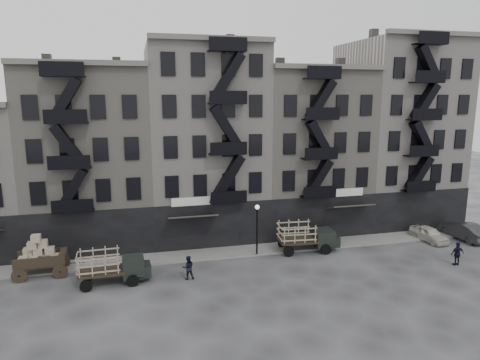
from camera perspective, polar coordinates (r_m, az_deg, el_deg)
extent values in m
plane|color=#38383A|center=(32.44, -1.66, -12.13)|extent=(140.00, 140.00, 0.00)
cube|color=slate|center=(35.81, -2.95, -9.69)|extent=(55.00, 2.50, 0.15)
cube|color=gray|center=(39.66, -19.19, 2.86)|extent=(10.00, 10.00, 15.00)
cube|color=black|center=(36.05, -19.31, -6.95)|extent=(10.00, 0.35, 4.00)
cube|color=#595651|center=(34.24, -20.83, 14.45)|extent=(10.00, 0.50, 0.40)
cube|color=#4C4744|center=(39.78, -24.40, 14.23)|extent=(0.70, 0.70, 1.20)
cube|color=#4C4744|center=(39.22, -16.22, 14.83)|extent=(0.70, 0.70, 1.20)
cube|color=#B0A9A2|center=(39.84, -4.78, 4.93)|extent=(10.00, 10.00, 17.00)
cube|color=black|center=(36.38, -3.37, -6.14)|extent=(10.00, 0.35, 4.00)
cube|color=#595651|center=(34.78, -3.61, 18.39)|extent=(10.00, 0.50, 0.40)
cube|color=#4C4744|center=(39.51, -9.53, 18.00)|extent=(0.70, 0.70, 1.20)
cube|color=#4C4744|center=(40.33, -1.31, 18.00)|extent=(0.70, 0.70, 1.20)
cube|color=gray|center=(42.67, 8.65, 3.92)|extent=(10.00, 10.00, 15.00)
cube|color=black|center=(39.34, 11.16, -4.99)|extent=(10.00, 0.35, 4.00)
cube|color=#595651|center=(37.69, 12.08, 14.57)|extent=(10.00, 0.50, 0.40)
cube|color=#4C4744|center=(41.36, 5.02, 15.02)|extent=(0.70, 0.70, 1.20)
cube|color=#4C4744|center=(43.43, 12.14, 14.64)|extent=(0.70, 0.70, 1.20)
cube|color=#B0A9A2|center=(47.23, 20.06, 5.90)|extent=(10.00, 10.00, 18.00)
cube|color=black|center=(44.41, 22.98, -3.82)|extent=(10.00, 0.35, 4.00)
cube|color=#595651|center=(43.21, 24.87, 17.36)|extent=(10.00, 0.50, 0.40)
cube|color=#4C4744|center=(45.82, 17.63, 17.96)|extent=(0.70, 0.70, 1.20)
cube|color=#4C4744|center=(48.84, 23.41, 17.13)|extent=(0.70, 0.70, 1.20)
cylinder|color=black|center=(34.77, 2.28, -6.97)|extent=(0.14, 0.14, 4.00)
sphere|color=silver|center=(34.17, 2.31, -3.62)|extent=(0.36, 0.36, 0.36)
cube|color=black|center=(34.60, -24.96, -10.01)|extent=(3.48, 1.94, 0.19)
cylinder|color=black|center=(34.12, -27.37, -11.29)|extent=(1.05, 0.14, 1.04)
cylinder|color=black|center=(35.86, -26.80, -10.16)|extent=(1.05, 0.14, 1.04)
cylinder|color=black|center=(33.68, -22.87, -11.19)|extent=(1.05, 0.14, 1.04)
cylinder|color=black|center=(35.43, -22.53, -10.04)|extent=(1.05, 0.14, 1.04)
cube|color=black|center=(34.25, -22.48, -9.34)|extent=(0.54, 1.53, 0.76)
cube|color=black|center=(31.55, -17.94, -11.50)|extent=(3.20, 1.97, 0.17)
cube|color=black|center=(31.49, -14.04, -11.14)|extent=(1.54, 1.71, 1.38)
cube|color=black|center=(31.62, -12.49, -11.51)|extent=(0.79, 1.41, 0.83)
cylinder|color=black|center=(30.89, -14.08, -12.89)|extent=(0.83, 0.24, 0.83)
cylinder|color=black|center=(32.58, -14.22, -11.59)|extent=(0.83, 0.24, 0.83)
cylinder|color=black|center=(30.98, -19.84, -13.17)|extent=(0.83, 0.24, 0.83)
cylinder|color=black|center=(32.67, -19.65, -11.86)|extent=(0.83, 0.24, 0.83)
cube|color=black|center=(36.24, 7.76, -7.96)|extent=(3.40, 2.19, 0.17)
cube|color=black|center=(36.88, 11.07, -7.57)|extent=(1.67, 1.84, 1.43)
cube|color=black|center=(37.26, 12.31, -7.89)|extent=(0.89, 1.49, 0.86)
cylinder|color=black|center=(36.23, 11.40, -9.06)|extent=(0.87, 0.28, 0.86)
cylinder|color=black|center=(37.91, 10.40, -8.09)|extent=(0.87, 0.28, 0.86)
cylinder|color=black|center=(35.30, 6.52, -9.45)|extent=(0.87, 0.28, 0.86)
cylinder|color=black|center=(37.03, 5.74, -8.43)|extent=(0.87, 0.28, 0.86)
imported|color=beige|center=(42.16, 23.89, -6.58)|extent=(1.96, 3.96, 1.30)
imported|color=#262629|center=(44.03, 27.65, -6.00)|extent=(2.01, 4.85, 1.56)
imported|color=black|center=(31.14, -6.93, -11.51)|extent=(0.85, 0.66, 1.74)
imported|color=black|center=(37.20, 27.00, -8.77)|extent=(1.09, 0.48, 1.83)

